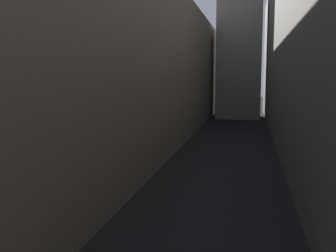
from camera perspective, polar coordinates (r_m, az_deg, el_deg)
The scene contains 2 objects.
ground_plane at distance 46.81m, azimuth 8.44°, elevation -3.42°, with size 264.00×264.00×0.00m, color black.
building_block_left at distance 49.94m, azimuth -4.44°, elevation 8.12°, with size 11.64×108.00×18.80m, color #756B5B.
Camera 1 is at (2.48, 2.02, 8.39)m, focal length 42.80 mm.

